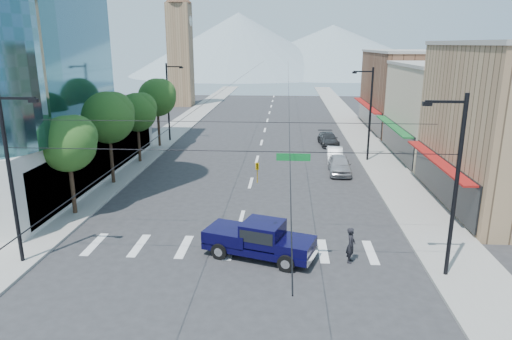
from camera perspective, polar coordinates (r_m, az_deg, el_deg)
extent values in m
plane|color=#28282B|center=(24.65, -3.25, -11.24)|extent=(160.00, 160.00, 0.00)
cube|color=gray|center=(64.54, -9.55, 5.46)|extent=(4.00, 120.00, 0.15)
cube|color=gray|center=(63.47, 12.13, 5.17)|extent=(4.00, 120.00, 0.15)
cube|color=tan|center=(49.38, 24.30, 6.48)|extent=(12.00, 14.00, 9.00)
cube|color=brown|center=(64.46, 19.53, 9.21)|extent=(12.00, 18.00, 10.00)
cube|color=#8C6B4C|center=(86.07, -9.42, 13.91)|extent=(4.00, 4.00, 18.00)
cone|color=gray|center=(172.76, -2.16, 15.46)|extent=(80.00, 80.00, 22.00)
cone|color=gray|center=(182.66, 9.55, 14.64)|extent=(90.00, 90.00, 18.00)
cylinder|color=black|center=(32.40, -22.02, -1.44)|extent=(0.28, 0.28, 4.55)
sphere|color=#1E4517|center=(31.79, -22.49, 3.05)|extent=(3.64, 3.64, 3.64)
sphere|color=#1E4517|center=(31.81, -21.68, 3.88)|extent=(2.86, 2.86, 2.86)
cylinder|color=black|center=(38.52, -17.65, 1.97)|extent=(0.28, 0.28, 5.11)
sphere|color=#1E4517|center=(37.98, -18.01, 6.25)|extent=(4.09, 4.09, 4.09)
sphere|color=#1E4517|center=(38.05, -17.33, 6.94)|extent=(3.21, 3.21, 3.21)
cylinder|color=black|center=(45.00, -14.45, 3.72)|extent=(0.28, 0.28, 4.55)
sphere|color=#1E4517|center=(44.57, -14.67, 6.99)|extent=(3.64, 3.64, 3.64)
sphere|color=#1E4517|center=(44.67, -14.10, 7.57)|extent=(2.86, 2.86, 2.86)
cylinder|color=black|center=(51.53, -12.08, 5.63)|extent=(0.28, 0.28, 5.11)
sphere|color=#1E4517|center=(51.13, -12.27, 8.85)|extent=(4.09, 4.09, 4.09)
sphere|color=#1E4517|center=(51.26, -11.77, 9.35)|extent=(3.21, 3.21, 3.21)
cylinder|color=black|center=(25.76, -28.31, -1.21)|extent=(0.20, 0.20, 9.00)
cylinder|color=black|center=(23.26, 23.69, -2.29)|extent=(0.20, 0.20, 9.00)
cylinder|color=black|center=(21.59, -3.82, 2.39)|extent=(21.60, 0.04, 0.04)
imported|color=gold|center=(21.71, 0.15, -0.36)|extent=(0.16, 0.20, 1.00)
cube|color=#0C6626|center=(21.46, 4.69, 1.61)|extent=(1.60, 0.06, 0.35)
cylinder|color=black|center=(54.01, -10.93, 8.22)|extent=(0.20, 0.20, 9.00)
cube|color=black|center=(53.44, -10.20, 12.60)|extent=(1.80, 0.12, 0.12)
cube|color=black|center=(53.26, -9.34, 12.52)|extent=(0.40, 0.25, 0.18)
cylinder|color=black|center=(45.04, 14.08, 6.63)|extent=(0.20, 0.20, 9.00)
cube|color=black|center=(44.47, 13.26, 11.90)|extent=(1.80, 0.12, 0.12)
cube|color=black|center=(44.36, 12.21, 11.82)|extent=(0.40, 0.25, 0.18)
cube|color=black|center=(24.77, 0.38, -9.57)|extent=(6.23, 3.83, 0.37)
cube|color=black|center=(23.99, 5.07, -9.39)|extent=(2.24, 2.45, 0.59)
cube|color=black|center=(24.36, 0.86, -7.83)|extent=(2.53, 2.50, 1.17)
cube|color=black|center=(24.31, 0.86, -7.60)|extent=(2.34, 2.46, 0.64)
cube|color=black|center=(25.19, -3.26, -7.96)|extent=(2.99, 2.78, 0.69)
cube|color=silver|center=(23.97, 7.03, -10.60)|extent=(0.74, 1.96, 0.37)
cube|color=silver|center=(25.89, -5.73, -8.50)|extent=(0.74, 1.96, 0.32)
cylinder|color=black|center=(23.42, 3.80, -11.55)|extent=(0.95, 0.58, 0.89)
cylinder|color=black|center=(25.16, 5.25, -9.58)|extent=(0.95, 0.58, 0.89)
cylinder|color=black|center=(24.69, -4.58, -10.07)|extent=(0.95, 0.58, 0.89)
cylinder|color=black|center=(26.34, -2.62, -8.33)|extent=(0.95, 0.58, 0.89)
imported|color=black|center=(24.59, 11.77, -9.16)|extent=(0.63, 0.80, 1.92)
imported|color=#A2A2A7|center=(40.87, 10.41, 0.66)|extent=(2.06, 4.75, 1.59)
imported|color=white|center=(44.94, 9.82, 1.90)|extent=(1.67, 4.26, 1.38)
imported|color=#2C2C2E|center=(52.23, 9.02, 3.84)|extent=(2.36, 4.96, 1.40)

